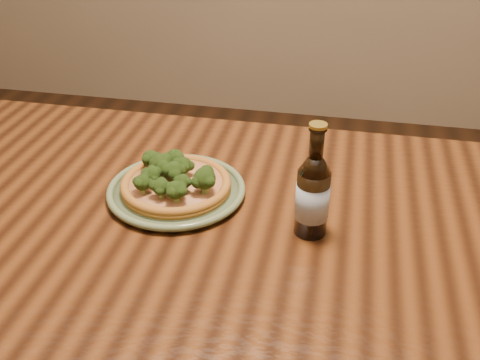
% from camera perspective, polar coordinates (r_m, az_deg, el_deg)
% --- Properties ---
extents(table, '(1.60, 0.90, 0.75)m').
position_cam_1_polar(table, '(1.08, -9.37, -8.28)').
color(table, '#4C2710').
rests_on(table, ground).
extents(plate, '(0.27, 0.27, 0.02)m').
position_cam_1_polar(plate, '(1.09, -6.47, -1.05)').
color(plate, '#5D704D').
rests_on(plate, table).
extents(pizza, '(0.21, 0.21, 0.07)m').
position_cam_1_polar(pizza, '(1.08, -6.62, -0.18)').
color(pizza, '#A16724').
rests_on(pizza, plate).
extents(beer_bottle, '(0.06, 0.06, 0.21)m').
position_cam_1_polar(beer_bottle, '(0.95, 7.39, -1.46)').
color(beer_bottle, black).
rests_on(beer_bottle, table).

